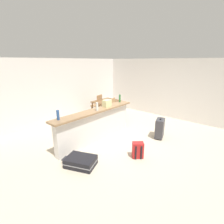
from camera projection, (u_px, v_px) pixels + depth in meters
ground_plane at (123, 139)px, 5.44m from camera, size 13.00×13.00×0.05m
wall_back at (65, 90)px, 6.98m from camera, size 6.60×0.10×2.50m
wall_right at (160, 88)px, 7.46m from camera, size 0.10×6.00×2.50m
partition_half_wall at (96, 126)px, 5.13m from camera, size 2.80×0.20×0.95m
bar_countertop at (96, 111)px, 4.98m from camera, size 2.96×0.40×0.05m
bottle_blue at (58, 115)px, 4.10m from camera, size 0.07×0.07×0.25m
bottle_white at (97, 107)px, 4.86m from camera, size 0.07×0.07×0.25m
bottle_green at (120, 98)px, 5.88m from camera, size 0.06×0.06×0.27m
grocery_bag at (107, 103)px, 5.29m from camera, size 0.26×0.18×0.22m
dining_table at (106, 103)px, 7.28m from camera, size 1.10×0.80×0.74m
dining_chair_near_partition at (115, 108)px, 6.92m from camera, size 0.48×0.48×0.93m
dining_chair_far_side at (98, 104)px, 7.66m from camera, size 0.48×0.48×0.93m
suitcase_flat_black at (81, 161)px, 3.97m from camera, size 0.73×0.89×0.22m
backpack_red at (138, 150)px, 4.30m from camera, size 0.34×0.34×0.42m
suitcase_upright_charcoal at (160, 128)px, 5.37m from camera, size 0.49×0.36×0.67m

